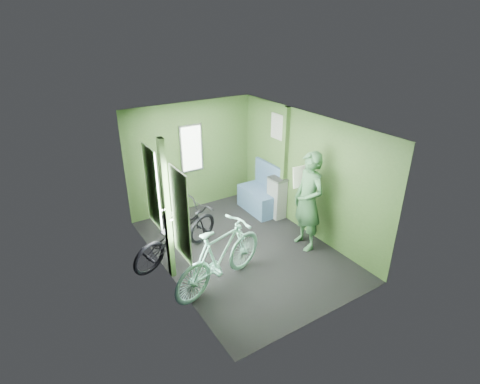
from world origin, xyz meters
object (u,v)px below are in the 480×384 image
(waste_box, at_px, (277,197))
(bench_seat, at_px, (261,197))
(bicycle_mint, at_px, (221,285))
(passenger, at_px, (308,201))
(bicycle_black, at_px, (179,258))

(waste_box, bearing_deg, bench_seat, 105.28)
(bicycle_mint, xyz_separation_m, passenger, (1.85, 0.16, 0.90))
(passenger, distance_m, waste_box, 1.27)
(passenger, bearing_deg, bench_seat, -179.48)
(passenger, xyz_separation_m, bench_seat, (0.12, 1.57, -0.59))
(bicycle_mint, height_order, waste_box, waste_box)
(passenger, bearing_deg, waste_box, 173.63)
(bicycle_black, bearing_deg, bench_seat, -90.96)
(bicycle_mint, height_order, bench_seat, bench_seat)
(bicycle_black, height_order, waste_box, waste_box)
(bicycle_black, relative_size, bicycle_mint, 1.01)
(bicycle_mint, relative_size, bench_seat, 1.74)
(bicycle_mint, relative_size, waste_box, 2.06)
(waste_box, relative_size, bench_seat, 0.84)
(bicycle_black, distance_m, bench_seat, 2.36)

